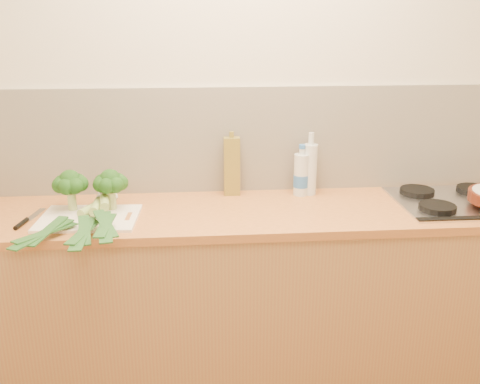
# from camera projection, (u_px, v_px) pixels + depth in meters

# --- Properties ---
(room_shell) EXTENTS (3.50, 3.50, 3.50)m
(room_shell) POSITION_uv_depth(u_px,v_px,m) (244.00, 140.00, 2.73)
(room_shell) COLOR beige
(room_shell) RESTS_ON ground
(counter) EXTENTS (3.20, 0.62, 0.90)m
(counter) POSITION_uv_depth(u_px,v_px,m) (249.00, 293.00, 2.68)
(counter) COLOR #A67D45
(counter) RESTS_ON ground
(gas_hob) EXTENTS (0.58, 0.50, 0.04)m
(gas_hob) POSITION_uv_depth(u_px,v_px,m) (457.00, 201.00, 2.61)
(gas_hob) COLOR silver
(gas_hob) RESTS_ON counter
(chopping_board) EXTENTS (0.45, 0.34, 0.01)m
(chopping_board) POSITION_uv_depth(u_px,v_px,m) (89.00, 218.00, 2.41)
(chopping_board) COLOR white
(chopping_board) RESTS_ON counter
(broccoli_left) EXTENTS (0.16, 0.16, 0.19)m
(broccoli_left) POSITION_uv_depth(u_px,v_px,m) (70.00, 184.00, 2.46)
(broccoli_left) COLOR #ABBF6F
(broccoli_left) RESTS_ON chopping_board
(broccoli_right) EXTENTS (0.16, 0.16, 0.19)m
(broccoli_right) POSITION_uv_depth(u_px,v_px,m) (110.00, 183.00, 2.47)
(broccoli_right) COLOR #ABBF6F
(broccoli_right) RESTS_ON chopping_board
(leek_front) EXTENTS (0.34, 0.63, 0.04)m
(leek_front) POSITION_uv_depth(u_px,v_px,m) (80.00, 214.00, 2.37)
(leek_front) COLOR white
(leek_front) RESTS_ON chopping_board
(leek_mid) EXTENTS (0.10, 0.68, 0.04)m
(leek_mid) POSITION_uv_depth(u_px,v_px,m) (93.00, 212.00, 2.35)
(leek_mid) COLOR white
(leek_mid) RESTS_ON chopping_board
(leek_back) EXTENTS (0.16, 0.65, 0.04)m
(leek_back) POSITION_uv_depth(u_px,v_px,m) (105.00, 208.00, 2.34)
(leek_back) COLOR white
(leek_back) RESTS_ON chopping_board
(chefs_knife) EXTENTS (0.07, 0.27, 0.02)m
(chefs_knife) POSITION_uv_depth(u_px,v_px,m) (25.00, 221.00, 2.37)
(chefs_knife) COLOR silver
(chefs_knife) RESTS_ON counter
(oil_tin) EXTENTS (0.08, 0.05, 0.33)m
(oil_tin) POSITION_uv_depth(u_px,v_px,m) (232.00, 166.00, 2.70)
(oil_tin) COLOR olive
(oil_tin) RESTS_ON counter
(glass_bottle) EXTENTS (0.07, 0.07, 0.32)m
(glass_bottle) POSITION_uv_depth(u_px,v_px,m) (310.00, 168.00, 2.72)
(glass_bottle) COLOR silver
(glass_bottle) RESTS_ON counter
(amber_bottle) EXTENTS (0.06, 0.06, 0.25)m
(amber_bottle) POSITION_uv_depth(u_px,v_px,m) (300.00, 175.00, 2.72)
(amber_bottle) COLOR maroon
(amber_bottle) RESTS_ON counter
(water_bottle) EXTENTS (0.08, 0.08, 0.24)m
(water_bottle) POSITION_uv_depth(u_px,v_px,m) (301.00, 176.00, 2.71)
(water_bottle) COLOR silver
(water_bottle) RESTS_ON counter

